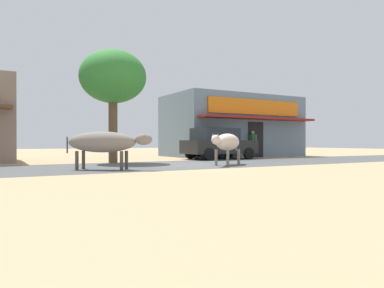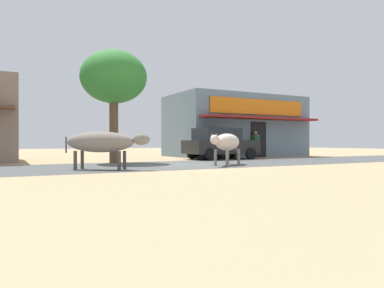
{
  "view_description": "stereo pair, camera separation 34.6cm",
  "coord_description": "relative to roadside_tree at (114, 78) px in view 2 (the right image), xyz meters",
  "views": [
    {
      "loc": [
        -7.0,
        -12.85,
        0.9
      ],
      "look_at": [
        0.33,
        0.22,
        0.83
      ],
      "focal_mm": 33.72,
      "sensor_mm": 36.0,
      "label": 1
    },
    {
      "loc": [
        -6.7,
        -13.02,
        0.9
      ],
      "look_at": [
        0.33,
        0.22,
        0.83
      ],
      "focal_mm": 33.72,
      "sensor_mm": 36.0,
      "label": 2
    }
  ],
  "objects": [
    {
      "name": "ground",
      "position": [
        2.34,
        -2.5,
        -3.71
      ],
      "size": [
        80.0,
        80.0,
        0.0
      ],
      "primitive_type": "plane",
      "color": "tan"
    },
    {
      "name": "cow_far_dark",
      "position": [
        3.5,
        -3.63,
        -2.81
      ],
      "size": [
        2.29,
        1.76,
        1.24
      ],
      "color": "beige",
      "rests_on": "ground"
    },
    {
      "name": "asphalt_road",
      "position": [
        2.34,
        -2.5,
        -3.71
      ],
      "size": [
        72.0,
        5.26,
        0.0
      ],
      "primitive_type": "cube",
      "color": "#494C4C",
      "rests_on": "ground"
    },
    {
      "name": "pedestrian_by_shop",
      "position": [
        8.74,
        1.28,
        -2.8
      ],
      "size": [
        0.27,
        0.61,
        1.56
      ],
      "color": "#262633",
      "rests_on": "ground"
    },
    {
      "name": "parked_hatchback_car",
      "position": [
        5.87,
        0.61,
        -2.87
      ],
      "size": [
        3.93,
        2.11,
        1.64
      ],
      "color": "black",
      "rests_on": "ground"
    },
    {
      "name": "storefront_right_club",
      "position": [
        9.13,
        3.9,
        -1.78
      ],
      "size": [
        8.38,
        5.68,
        3.84
      ],
      "color": "slate",
      "rests_on": "ground"
    },
    {
      "name": "cow_near_brown",
      "position": [
        -1.44,
        -3.76,
        -2.81
      ],
      "size": [
        2.55,
        2.09,
        1.25
      ],
      "color": "gray",
      "rests_on": "ground"
    },
    {
      "name": "roadside_tree",
      "position": [
        0.0,
        0.0,
        0.0
      ],
      "size": [
        2.88,
        2.88,
        4.91
      ],
      "color": "brown",
      "rests_on": "ground"
    }
  ]
}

